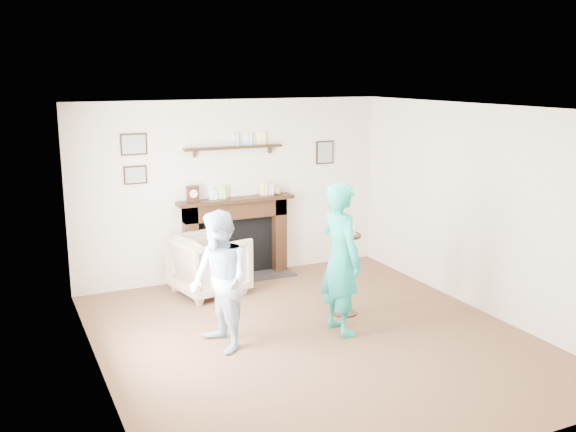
% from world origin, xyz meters
% --- Properties ---
extents(ground, '(5.00, 5.00, 0.00)m').
position_xyz_m(ground, '(0.00, 0.00, 0.00)').
color(ground, brown).
rests_on(ground, ground).
extents(room_shell, '(4.54, 5.02, 2.52)m').
position_xyz_m(room_shell, '(-0.00, 0.69, 1.62)').
color(room_shell, beige).
rests_on(room_shell, ground).
extents(armchair, '(1.03, 1.01, 0.79)m').
position_xyz_m(armchair, '(-0.57, 1.90, 0.00)').
color(armchair, '#C6AC93').
rests_on(armchair, ground).
extents(man, '(0.65, 0.78, 1.48)m').
position_xyz_m(man, '(-1.01, 0.17, 0.00)').
color(man, silver).
rests_on(man, ground).
extents(woman, '(0.44, 0.64, 1.71)m').
position_xyz_m(woman, '(0.35, 0.05, 0.00)').
color(woman, '#20B2BA').
rests_on(woman, ground).
extents(pedestal_table, '(0.36, 0.36, 1.14)m').
position_xyz_m(pedestal_table, '(0.67, 0.49, 0.70)').
color(pedestal_table, black).
rests_on(pedestal_table, ground).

